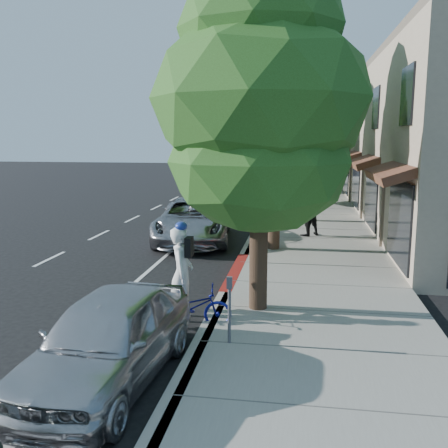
% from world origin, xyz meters
% --- Properties ---
extents(ground, '(120.00, 120.00, 0.00)m').
position_xyz_m(ground, '(0.00, 0.00, 0.00)').
color(ground, black).
rests_on(ground, ground).
extents(sidewalk, '(4.60, 56.00, 0.15)m').
position_xyz_m(sidewalk, '(2.30, 8.00, 0.07)').
color(sidewalk, gray).
rests_on(sidewalk, ground).
extents(curb, '(0.30, 56.00, 0.15)m').
position_xyz_m(curb, '(0.00, 8.00, 0.07)').
color(curb, '#9E998E').
rests_on(curb, ground).
extents(curb_red_segment, '(0.32, 4.00, 0.15)m').
position_xyz_m(curb_red_segment, '(0.00, 1.00, 0.07)').
color(curb_red_segment, maroon).
rests_on(curb_red_segment, ground).
extents(storefront_building, '(10.00, 36.00, 7.00)m').
position_xyz_m(storefront_building, '(9.60, 18.00, 3.50)').
color(storefront_building, tan).
rests_on(storefront_building, ground).
extents(street_tree_0, '(4.58, 4.58, 7.40)m').
position_xyz_m(street_tree_0, '(0.90, -2.00, 4.56)').
color(street_tree_0, black).
rests_on(street_tree_0, ground).
extents(street_tree_1, '(5.34, 5.34, 8.07)m').
position_xyz_m(street_tree_1, '(0.90, 4.00, 4.90)').
color(street_tree_1, black).
rests_on(street_tree_1, ground).
extents(street_tree_2, '(4.56, 4.56, 7.49)m').
position_xyz_m(street_tree_2, '(0.90, 10.00, 4.63)').
color(street_tree_2, black).
rests_on(street_tree_2, ground).
extents(street_tree_3, '(5.62, 5.62, 7.56)m').
position_xyz_m(street_tree_3, '(0.90, 16.00, 4.44)').
color(street_tree_3, black).
rests_on(street_tree_3, ground).
extents(street_tree_4, '(5.04, 5.04, 7.16)m').
position_xyz_m(street_tree_4, '(0.90, 22.00, 4.27)').
color(street_tree_4, black).
rests_on(street_tree_4, ground).
extents(street_tree_5, '(5.18, 5.18, 7.04)m').
position_xyz_m(street_tree_5, '(0.90, 28.00, 4.15)').
color(street_tree_5, black).
rests_on(street_tree_5, ground).
extents(cyclist, '(0.58, 0.79, 2.02)m').
position_xyz_m(cyclist, '(-0.70, -2.51, 1.01)').
color(cyclist, silver).
rests_on(cyclist, ground).
extents(bicycle, '(1.75, 0.86, 0.88)m').
position_xyz_m(bicycle, '(-0.40, -3.00, 0.44)').
color(bicycle, navy).
rests_on(bicycle, ground).
extents(silver_suv, '(3.32, 6.02, 1.60)m').
position_xyz_m(silver_suv, '(-2.20, 5.50, 0.80)').
color(silver_suv, '#98989C').
rests_on(silver_suv, ground).
extents(dark_sedan, '(1.67, 4.17, 1.35)m').
position_xyz_m(dark_sedan, '(-2.20, 13.95, 0.67)').
color(dark_sedan, black).
rests_on(dark_sedan, ground).
extents(white_pickup, '(3.10, 6.41, 1.80)m').
position_xyz_m(white_pickup, '(-2.20, 21.00, 0.90)').
color(white_pickup, silver).
rests_on(white_pickup, ground).
extents(dark_suv_far, '(2.09, 4.76, 1.59)m').
position_xyz_m(dark_suv_far, '(-0.50, 28.00, 0.80)').
color(dark_suv_far, black).
rests_on(dark_suv_far, ground).
extents(near_car_a, '(2.06, 4.44, 1.47)m').
position_xyz_m(near_car_a, '(-1.19, -5.50, 0.74)').
color(near_car_a, '#B1B2B6').
rests_on(near_car_a, ground).
extents(pedestrian, '(1.22, 1.19, 1.98)m').
position_xyz_m(pedestrian, '(2.03, 6.45, 1.14)').
color(pedestrian, black).
rests_on(pedestrian, sidewalk).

